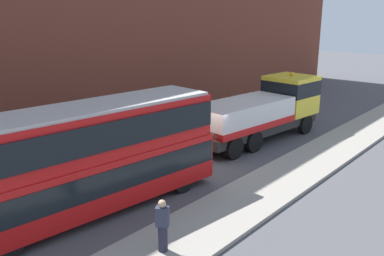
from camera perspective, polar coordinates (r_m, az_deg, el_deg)
ground_plane at (r=20.56m, az=0.28°, el=-5.09°), size 120.00×120.00×0.00m
near_kerb at (r=18.31m, az=10.45°, el=-7.85°), size 60.00×2.80×0.15m
recovery_tow_truck at (r=24.55m, az=9.62°, el=2.46°), size 10.24×3.53×3.67m
double_decker_bus at (r=15.63m, az=-14.69°, el=-3.81°), size 11.20×3.65×4.06m
pedestrian_onlooker at (r=13.14m, az=-4.02°, el=-13.16°), size 0.43×0.48×1.71m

